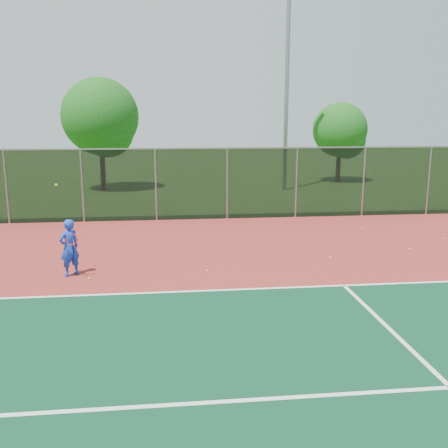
# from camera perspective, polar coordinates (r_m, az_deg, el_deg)

# --- Properties ---
(ground) EXTENTS (120.00, 120.00, 0.00)m
(ground) POSITION_cam_1_polar(r_m,az_deg,el_deg) (10.15, 8.46, -13.09)
(ground) COLOR #2A5919
(ground) RESTS_ON ground
(court_apron) EXTENTS (30.00, 20.00, 0.02)m
(court_apron) POSITION_cam_1_polar(r_m,az_deg,el_deg) (11.93, 6.01, -9.01)
(court_apron) COLOR maroon
(court_apron) RESTS_ON ground
(court_lines) EXTENTS (22.10, 13.05, 0.00)m
(court_lines) POSITION_cam_1_polar(r_m,az_deg,el_deg) (9.32, 24.10, -16.32)
(court_lines) COLOR white
(court_lines) RESTS_ON court_apron
(fence_back) EXTENTS (30.00, 0.06, 3.03)m
(fence_back) POSITION_cam_1_polar(r_m,az_deg,el_deg) (21.18, 0.35, 4.74)
(fence_back) COLOR black
(fence_back) RESTS_ON court_apron
(tennis_player) EXTENTS (0.68, 0.74, 2.54)m
(tennis_player) POSITION_cam_1_polar(r_m,az_deg,el_deg) (14.25, -17.27, -2.58)
(tennis_player) COLOR blue
(tennis_player) RESTS_ON court_apron
(practice_ball_0) EXTENTS (0.07, 0.07, 0.07)m
(practice_ball_0) POSITION_cam_1_polar(r_m,az_deg,el_deg) (17.42, 20.47, -2.74)
(practice_ball_0) COLOR #C8DE19
(practice_ball_0) RESTS_ON court_apron
(practice_ball_1) EXTENTS (0.07, 0.07, 0.07)m
(practice_ball_1) POSITION_cam_1_polar(r_m,az_deg,el_deg) (15.72, 12.07, -3.80)
(practice_ball_1) COLOR #C8DE19
(practice_ball_1) RESTS_ON court_apron
(practice_ball_4) EXTENTS (0.07, 0.07, 0.07)m
(practice_ball_4) POSITION_cam_1_polar(r_m,az_deg,el_deg) (14.10, -1.93, -5.38)
(practice_ball_4) COLOR #C8DE19
(practice_ball_4) RESTS_ON court_apron
(practice_ball_6) EXTENTS (0.07, 0.07, 0.07)m
(practice_ball_6) POSITION_cam_1_polar(r_m,az_deg,el_deg) (19.94, 15.52, -0.59)
(practice_ball_6) COLOR #C8DE19
(practice_ball_6) RESTS_ON court_apron
(practice_ball_7) EXTENTS (0.07, 0.07, 0.07)m
(practice_ball_7) POSITION_cam_1_polar(r_m,az_deg,el_deg) (13.92, -15.10, -6.06)
(practice_ball_7) COLOR #C8DE19
(practice_ball_7) RESTS_ON court_apron
(practice_ball_8) EXTENTS (0.07, 0.07, 0.07)m
(practice_ball_8) POSITION_cam_1_polar(r_m,az_deg,el_deg) (19.38, 23.88, -1.56)
(practice_ball_8) COLOR #C8DE19
(practice_ball_8) RESTS_ON court_apron
(floodlight_n) EXTENTS (0.90, 0.40, 13.26)m
(floodlight_n) POSITION_cam_1_polar(r_m,az_deg,el_deg) (29.99, 7.26, 18.04)
(floodlight_n) COLOR gray
(floodlight_n) RESTS_ON ground
(tree_back_left) EXTENTS (4.46, 4.46, 6.55)m
(tree_back_left) POSITION_cam_1_polar(r_m,az_deg,el_deg) (30.44, -13.79, 11.46)
(tree_back_left) COLOR #321F12
(tree_back_left) RESTS_ON ground
(tree_back_mid) EXTENTS (3.57, 3.57, 5.24)m
(tree_back_mid) POSITION_cam_1_polar(r_m,az_deg,el_deg) (34.32, 13.30, 10.16)
(tree_back_mid) COLOR #321F12
(tree_back_mid) RESTS_ON ground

